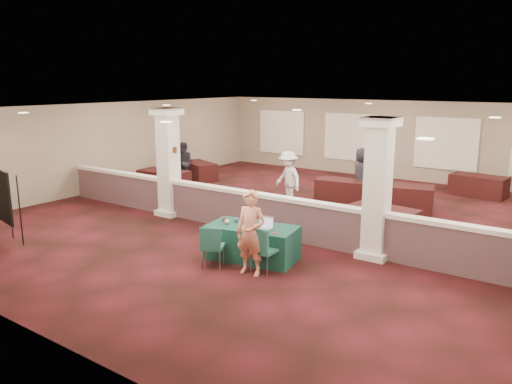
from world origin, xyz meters
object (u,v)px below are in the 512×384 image
Objects in this scene: far_table_front_right at (383,221)px; far_table_back_right at (478,186)px; easel_board at (3,197)px; woman at (251,233)px; attendee_d at (361,174)px; far_table_front_left at (164,180)px; far_table_back_center at (343,190)px; far_table_front_center at (400,198)px; conf_chair_side at (212,244)px; attendee_b at (288,178)px; attendee_a at (184,163)px; far_table_back_left at (199,171)px; near_table at (252,242)px; conf_chair_main at (262,247)px.

far_table_back_right is at bearing 80.04° from far_table_front_right.
far_table_back_right is (8.44, 12.32, -0.81)m from easel_board.
woman is 0.99× the size of attendee_d.
far_table_back_center is (6.09, 2.37, -0.02)m from far_table_front_left.
far_table_front_center reaches higher than far_table_back_center.
attendee_b is (-1.65, 5.81, 0.33)m from conf_chair_side.
far_table_front_center is at bearing -5.85° from attendee_a.
far_table_front_right is at bearing -3.50° from far_table_front_left.
woman is at bearing -102.48° from far_table_back_right.
far_table_back_left is 0.99× the size of attendee_b.
attendee_d reaches higher than conf_chair_side.
attendee_b is (-3.74, 1.32, 0.52)m from far_table_front_right.
attendee_b is (-4.83, -4.88, 0.51)m from far_table_back_right.
conf_chair_side is at bearing 29.32° from easel_board.
easel_board is 1.06× the size of far_table_back_left.
conf_chair_side is at bearing -46.93° from far_table_back_left.
far_table_front_left is 1.02× the size of far_table_back_right.
far_table_back_center is (-2.02, 0.20, -0.05)m from far_table_front_center.
attendee_a is (-8.50, -0.65, 0.40)m from far_table_front_center.
near_table is at bearing 127.84° from attendee_d.
far_table_front_left is 1.16× the size of attendee_a.
conf_chair_side is at bearing -160.00° from conf_chair_main.
attendee_b is (5.26, -1.58, 0.53)m from far_table_back_left.
far_table_front_left is 1.05× the size of far_table_front_right.
far_table_back_right is 1.13× the size of attendee_a.
conf_chair_main reaches higher than far_table_back_right.
conf_chair_side is 0.50× the size of far_table_front_left.
far_table_front_left is 1.06× the size of attendee_b.
conf_chair_side reaches higher than far_table_front_right.
far_table_back_left is at bearing 129.19° from woman.
attendee_a is at bearing 104.28° from far_table_front_left.
easel_board is at bearing -124.43° from far_table_back_right.
far_table_back_center is 6.55m from attendee_a.
attendee_b reaches higher than attendee_a.
conf_chair_side is 0.54× the size of far_table_back_center.
woman is at bearing -42.62° from far_table_back_left.
conf_chair_side reaches higher than far_table_back_right.
far_table_front_right is (2.09, 4.49, -0.20)m from conf_chair_side.
woman is 1.02× the size of far_table_back_left.
attendee_a is at bearing 44.78° from attendee_d.
near_table is 1.15× the size of far_table_back_center.
far_table_front_left is 1.07× the size of far_table_back_center.
woman is at bearing -49.26° from attendee_a.
conf_chair_main is 7.38m from attendee_d.
far_table_back_right is (1.09, 6.20, 0.01)m from far_table_front_right.
far_table_back_right is (1.59, 3.50, -0.03)m from far_table_front_center.
far_table_front_left is at bearing -149.68° from far_table_back_right.
woman is 1.02× the size of far_table_back_center.
attendee_d is (-2.01, 3.20, 0.54)m from far_table_front_right.
conf_chair_side reaches higher than far_table_front_center.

